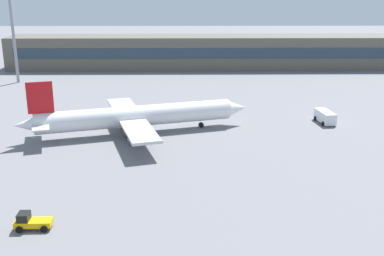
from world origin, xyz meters
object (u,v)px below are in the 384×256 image
baggage_tug_yellow (31,221)px  service_van_white (325,117)px  airplane_mid (138,116)px  floodlight_tower_west (12,20)px

baggage_tug_yellow → service_van_white: bearing=42.8°
airplane_mid → service_van_white: (32.03, 5.52, -1.74)m
service_van_white → floodlight_tower_west: 75.48m
airplane_mid → floodlight_tower_west: (-33.14, 41.05, 11.95)m
airplane_mid → service_van_white: 32.55m
airplane_mid → baggage_tug_yellow: size_ratio=10.19×
floodlight_tower_west → baggage_tug_yellow: bearing=-70.6°
service_van_white → floodlight_tower_west: floodlight_tower_west is taller
airplane_mid → service_van_white: airplane_mid is taller
service_van_white → floodlight_tower_west: (-65.17, 35.53, 13.70)m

